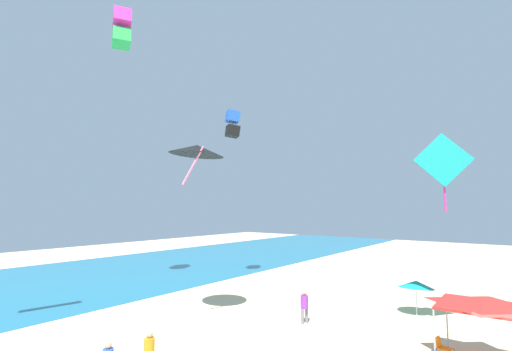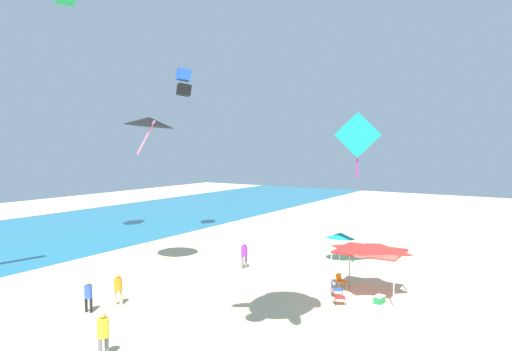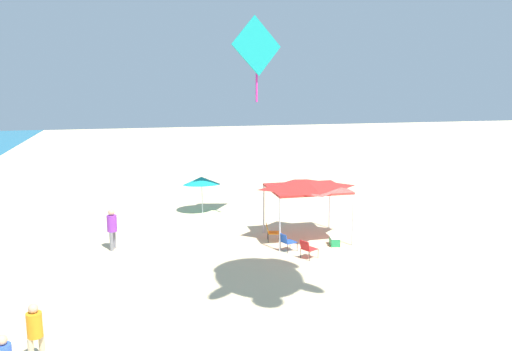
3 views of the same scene
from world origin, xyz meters
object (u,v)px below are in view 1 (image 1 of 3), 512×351
object	(u,v)px
person_by_tent	(304,304)
kite_box_magenta	(122,29)
canopy_tent	(485,303)
person_far_stroller	(149,350)
kite_diamond_teal	(443,162)
kite_delta_black	(197,150)
folding_chair_facing_ocean	(442,346)
beach_umbrella	(416,284)
kite_box_blue	(233,124)

from	to	relation	value
person_by_tent	kite_box_magenta	distance (m)	25.91
kite_box_magenta	person_by_tent	bearing A→B (deg)	-54.47
canopy_tent	person_far_stroller	size ratio (longest dim) A/B	2.08
kite_diamond_teal	kite_delta_black	distance (m)	13.41
folding_chair_facing_ocean	kite_box_magenta	bearing A→B (deg)	106.25
beach_umbrella	person_far_stroller	distance (m)	16.07
canopy_tent	person_far_stroller	xyz separation A→B (m)	(-8.76, 10.36, -1.60)
kite_box_magenta	kite_diamond_teal	distance (m)	26.52
person_far_stroller	kite_diamond_teal	world-z (taller)	kite_diamond_teal
kite_box_magenta	kite_delta_black	distance (m)	15.99
person_far_stroller	kite_box_magenta	xyz separation A→B (m)	(7.08, 14.31, 20.41)
canopy_tent	beach_umbrella	world-z (taller)	canopy_tent
beach_umbrella	folding_chair_facing_ocean	distance (m)	6.59
beach_umbrella	folding_chair_facing_ocean	size ratio (longest dim) A/B	2.60
canopy_tent	kite_box_blue	bearing A→B (deg)	71.10
kite_box_magenta	kite_delta_black	size ratio (longest dim) A/B	0.71
canopy_tent	kite_box_blue	size ratio (longest dim) A/B	1.40
kite_box_blue	canopy_tent	bearing A→B (deg)	15.03
beach_umbrella	person_far_stroller	world-z (taller)	beach_umbrella
beach_umbrella	kite_delta_black	size ratio (longest dim) A/B	0.47
canopy_tent	kite_delta_black	bearing A→B (deg)	103.41
person_by_tent	kite_delta_black	xyz separation A→B (m)	(-3.73, 4.97, 8.78)
person_by_tent	kite_box_magenta	world-z (taller)	kite_box_magenta
beach_umbrella	person_far_stroller	xyz separation A→B (m)	(-14.78, 6.25, -0.82)
kite_box_magenta	kite_diamond_teal	bearing A→B (deg)	-51.33
person_by_tent	person_far_stroller	bearing A→B (deg)	7.42
folding_chair_facing_ocean	person_far_stroller	xyz separation A→B (m)	(-8.80, 8.67, 0.51)
beach_umbrella	person_by_tent	xyz separation A→B (m)	(-5.56, 4.64, -0.74)
kite_diamond_teal	person_by_tent	bearing A→B (deg)	-176.53
kite_box_blue	kite_box_magenta	bearing A→B (deg)	-86.65
kite_diamond_teal	beach_umbrella	bearing A→B (deg)	111.14
person_far_stroller	person_by_tent	size ratio (longest dim) A/B	0.93
beach_umbrella	kite_diamond_teal	world-z (taller)	kite_diamond_teal
canopy_tent	folding_chair_facing_ocean	bearing A→B (deg)	88.70
kite_delta_black	kite_box_blue	bearing A→B (deg)	-7.66
kite_box_magenta	kite_box_blue	bearing A→B (deg)	-2.72
canopy_tent	kite_delta_black	size ratio (longest dim) A/B	0.76
canopy_tent	kite_diamond_teal	distance (m)	6.99
kite_diamond_teal	kite_box_blue	size ratio (longest dim) A/B	1.65
kite_box_blue	folding_chair_facing_ocean	bearing A→B (deg)	13.51
folding_chair_facing_ocean	person_by_tent	world-z (taller)	person_by_tent
canopy_tent	kite_diamond_teal	size ratio (longest dim) A/B	0.84
canopy_tent	kite_box_blue	xyz separation A→B (m)	(6.74, 19.69, 11.56)
beach_umbrella	kite_box_magenta	world-z (taller)	kite_box_magenta
canopy_tent	person_far_stroller	distance (m)	13.66
beach_umbrella	kite_box_blue	distance (m)	19.88
canopy_tent	person_by_tent	size ratio (longest dim) A/B	1.92
person_far_stroller	kite_diamond_teal	distance (m)	16.31
person_far_stroller	beach_umbrella	bearing A→B (deg)	-150.80
kite_diamond_teal	kite_box_blue	bearing A→B (deg)	153.06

